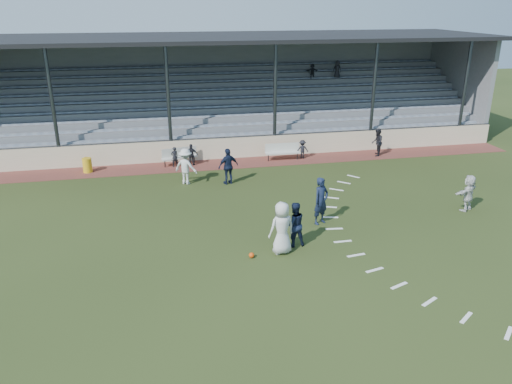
% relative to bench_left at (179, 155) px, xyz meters
% --- Properties ---
extents(ground, '(90.00, 90.00, 0.00)m').
position_rel_bench_left_xyz_m(ground, '(2.61, -10.86, -0.58)').
color(ground, '#293616').
rests_on(ground, ground).
extents(cinder_track, '(34.00, 2.00, 0.02)m').
position_rel_bench_left_xyz_m(cinder_track, '(2.61, -0.36, -0.57)').
color(cinder_track, brown).
rests_on(cinder_track, ground).
extents(retaining_wall, '(34.00, 0.18, 1.20)m').
position_rel_bench_left_xyz_m(retaining_wall, '(2.61, 0.69, 0.02)').
color(retaining_wall, beige).
rests_on(retaining_wall, ground).
extents(bench_left, '(2.04, 0.93, 0.95)m').
position_rel_bench_left_xyz_m(bench_left, '(0.00, 0.00, 0.00)').
color(bench_left, beige).
rests_on(bench_left, cinder_track).
extents(bench_right, '(2.01, 0.48, 0.95)m').
position_rel_bench_left_xyz_m(bench_right, '(5.83, -0.27, 0.00)').
color(bench_right, beige).
rests_on(bench_right, cinder_track).
extents(trash_bin, '(0.48, 0.48, 0.77)m').
position_rel_bench_left_xyz_m(trash_bin, '(-4.88, -0.35, -0.18)').
color(trash_bin, gold).
rests_on(trash_bin, cinder_track).
extents(football, '(0.20, 0.20, 0.20)m').
position_rel_bench_left_xyz_m(football, '(1.82, -11.41, -0.49)').
color(football, '#DE460D').
rests_on(football, ground).
extents(player_white_lead, '(1.07, 0.82, 1.95)m').
position_rel_bench_left_xyz_m(player_white_lead, '(2.96, -11.23, 0.39)').
color(player_white_lead, silver).
rests_on(player_white_lead, ground).
extents(player_navy_lead, '(0.85, 0.75, 1.97)m').
position_rel_bench_left_xyz_m(player_navy_lead, '(5.15, -9.07, 0.40)').
color(player_navy_lead, '#131C35').
rests_on(player_navy_lead, ground).
extents(player_navy_mid, '(0.88, 0.71, 1.72)m').
position_rel_bench_left_xyz_m(player_navy_mid, '(3.54, -10.78, 0.28)').
color(player_navy_mid, '#131C35').
rests_on(player_navy_mid, ground).
extents(player_white_wing, '(1.34, 1.20, 1.80)m').
position_rel_bench_left_xyz_m(player_white_wing, '(0.14, -3.18, 0.32)').
color(player_white_wing, silver).
rests_on(player_white_wing, ground).
extents(player_navy_wing, '(1.15, 0.75, 1.82)m').
position_rel_bench_left_xyz_m(player_navy_wing, '(2.20, -3.61, 0.32)').
color(player_navy_wing, '#131C35').
rests_on(player_navy_wing, ground).
extents(player_white_back, '(1.53, 1.14, 1.61)m').
position_rel_bench_left_xyz_m(player_white_back, '(11.84, -9.03, 0.22)').
color(player_white_back, silver).
rests_on(player_white_back, ground).
extents(official, '(0.89, 0.97, 1.60)m').
position_rel_bench_left_xyz_m(official, '(11.45, -0.60, 0.24)').
color(official, black).
rests_on(official, cinder_track).
extents(sub_left_near, '(0.47, 0.39, 1.12)m').
position_rel_bench_left_xyz_m(sub_left_near, '(-0.28, -0.34, -0.00)').
color(sub_left_near, black).
rests_on(sub_left_near, cinder_track).
extents(sub_left_far, '(0.76, 0.45, 1.21)m').
position_rel_bench_left_xyz_m(sub_left_far, '(0.65, -0.29, 0.04)').
color(sub_left_far, black).
rests_on(sub_left_far, cinder_track).
extents(sub_right, '(0.73, 0.47, 1.08)m').
position_rel_bench_left_xyz_m(sub_right, '(7.02, -0.24, -0.02)').
color(sub_right, black).
rests_on(sub_right, cinder_track).
extents(grandstand, '(34.60, 9.00, 6.61)m').
position_rel_bench_left_xyz_m(grandstand, '(2.62, 5.40, 1.62)').
color(grandstand, slate).
rests_on(grandstand, ground).
extents(penalty_arc, '(3.89, 14.63, 0.01)m').
position_rel_bench_left_xyz_m(penalty_arc, '(6.73, -10.86, -0.58)').
color(penalty_arc, white).
rests_on(penalty_arc, ground).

